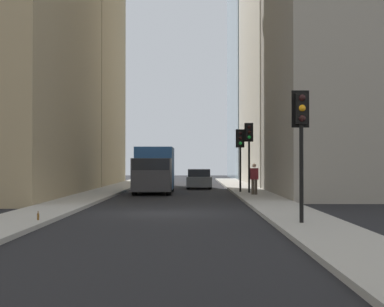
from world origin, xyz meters
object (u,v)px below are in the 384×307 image
at_px(hatchback_grey, 199,179).
at_px(discarded_bottle, 38,217).
at_px(traffic_light_foreground, 301,125).
at_px(delivery_truck, 154,170).
at_px(traffic_light_far_junction, 249,141).
at_px(traffic_light_midblock, 240,146).
at_px(pedestrian, 254,178).

height_order(hatchback_grey, discarded_bottle, hatchback_grey).
bearing_deg(traffic_light_foreground, delivery_truck, 15.87).
xyz_separation_m(traffic_light_far_junction, discarded_bottle, (-17.15, 7.99, -2.89)).
xyz_separation_m(hatchback_grey, traffic_light_far_junction, (-8.79, -2.87, 2.48)).
bearing_deg(hatchback_grey, traffic_light_midblock, -162.91).
bearing_deg(hatchback_grey, traffic_light_foreground, -174.03).
height_order(traffic_light_foreground, pedestrian, traffic_light_foreground).
height_order(delivery_truck, hatchback_grey, delivery_truck).
height_order(pedestrian, discarded_bottle, pedestrian).
bearing_deg(pedestrian, traffic_light_foreground, 179.41).
bearing_deg(traffic_light_midblock, pedestrian, -170.35).
bearing_deg(traffic_light_foreground, pedestrian, -0.59).
height_order(hatchback_grey, traffic_light_far_junction, traffic_light_far_junction).
bearing_deg(discarded_bottle, hatchback_grey, -11.17).
xyz_separation_m(pedestrian, discarded_bottle, (-14.94, 8.07, -0.82)).
relative_size(delivery_truck, traffic_light_midblock, 1.72).
xyz_separation_m(delivery_truck, traffic_light_midblock, (-0.83, -5.22, 1.44)).
bearing_deg(traffic_light_midblock, traffic_light_foreground, -178.88).
relative_size(hatchback_grey, discarded_bottle, 15.93).
relative_size(traffic_light_midblock, pedestrian, 2.20).
relative_size(delivery_truck, discarded_bottle, 23.93).
bearing_deg(traffic_light_midblock, traffic_light_far_junction, -154.11).
bearing_deg(hatchback_grey, pedestrian, -164.97).
bearing_deg(hatchback_grey, delivery_truck, 158.30).
xyz_separation_m(delivery_truck, traffic_light_foreground, (-19.67, -5.59, 1.54)).
bearing_deg(traffic_light_foreground, traffic_light_midblock, 1.12).
height_order(delivery_truck, traffic_light_midblock, traffic_light_midblock).
distance_m(traffic_light_midblock, discarded_bottle, 19.75).
distance_m(delivery_truck, pedestrian, 6.99).
bearing_deg(traffic_light_foreground, hatchback_grey, 5.97).
xyz_separation_m(traffic_light_foreground, discarded_bottle, (0.77, 7.91, -2.75)).
relative_size(hatchback_grey, traffic_light_far_junction, 1.05).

